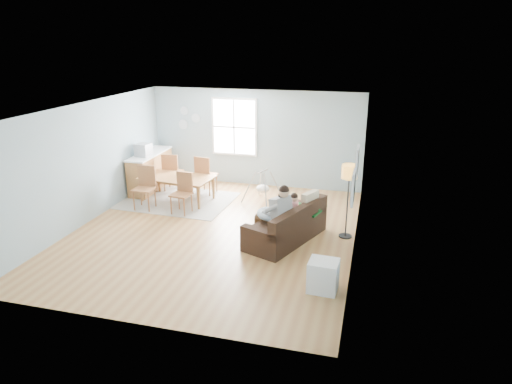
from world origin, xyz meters
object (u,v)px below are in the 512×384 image
(father, at_px, (275,212))
(floor_lamp, at_px, (349,178))
(chair_sw, at_px, (145,184))
(storage_cube, at_px, (323,276))
(dining_table, at_px, (177,189))
(chair_nw, at_px, (172,170))
(toddler, at_px, (290,207))
(counter, at_px, (151,171))
(baby_swing, at_px, (263,188))
(monitor, at_px, (143,150))
(chair_ne, at_px, (205,172))
(sofa, at_px, (288,228))
(chair_se, at_px, (183,190))

(father, height_order, floor_lamp, floor_lamp)
(chair_sw, bearing_deg, storage_cube, -30.74)
(father, bearing_deg, chair_sw, 160.83)
(dining_table, distance_m, chair_nw, 0.89)
(toddler, relative_size, chair_sw, 0.75)
(counter, xyz_separation_m, baby_swing, (3.26, -0.22, -0.15))
(monitor, bearing_deg, chair_nw, 29.00)
(chair_ne, distance_m, baby_swing, 1.67)
(chair_sw, bearing_deg, counter, 112.51)
(sofa, xyz_separation_m, monitor, (-4.32, 2.03, 0.92))
(floor_lamp, bearing_deg, chair_se, 173.27)
(storage_cube, height_order, counter, counter)
(floor_lamp, distance_m, counter, 5.86)
(toddler, distance_m, chair_nw, 4.29)
(floor_lamp, distance_m, chair_nw, 5.25)
(monitor, bearing_deg, toddler, -22.92)
(father, height_order, chair_sw, father)
(baby_swing, bearing_deg, sofa, -63.44)
(chair_ne, bearing_deg, storage_cube, -48.31)
(father, distance_m, floor_lamp, 1.67)
(chair_ne, xyz_separation_m, baby_swing, (1.65, -0.17, -0.24))
(chair_ne, xyz_separation_m, monitor, (-1.59, -0.30, 0.59))
(father, height_order, monitor, monitor)
(chair_nw, height_order, chair_ne, chair_ne)
(dining_table, xyz_separation_m, counter, (-1.10, 0.71, 0.20))
(father, bearing_deg, baby_swing, 109.89)
(monitor, height_order, baby_swing, monitor)
(chair_sw, distance_m, counter, 1.48)
(baby_swing, bearing_deg, chair_sw, -157.06)
(sofa, height_order, father, father)
(chair_sw, bearing_deg, floor_lamp, -5.94)
(chair_sw, height_order, monitor, monitor)
(toddler, xyz_separation_m, chair_se, (-2.77, 0.77, -0.12))
(chair_sw, distance_m, chair_nw, 1.36)
(dining_table, bearing_deg, floor_lamp, -9.05)
(counter, bearing_deg, monitor, -86.50)
(sofa, relative_size, chair_sw, 2.05)
(sofa, distance_m, chair_se, 2.94)
(toddler, bearing_deg, sofa, -90.33)
(chair_se, bearing_deg, floor_lamp, -6.73)
(floor_lamp, distance_m, chair_ne, 4.35)
(dining_table, height_order, baby_swing, baby_swing)
(toddler, height_order, storage_cube, toddler)
(chair_ne, xyz_separation_m, counter, (-1.61, 0.05, -0.09))
(counter, bearing_deg, baby_swing, -3.87)
(floor_lamp, bearing_deg, chair_sw, 174.06)
(chair_ne, bearing_deg, chair_se, -91.56)
(father, distance_m, chair_nw, 4.34)
(father, bearing_deg, storage_cube, -53.48)
(father, distance_m, counter, 4.88)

